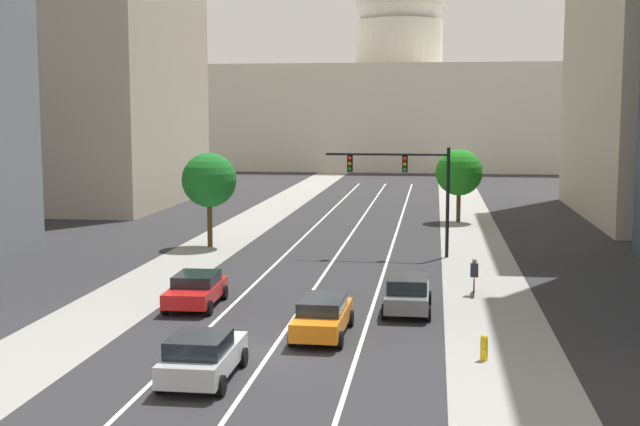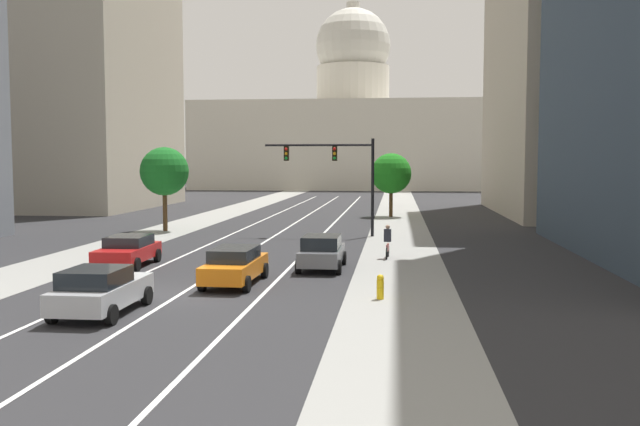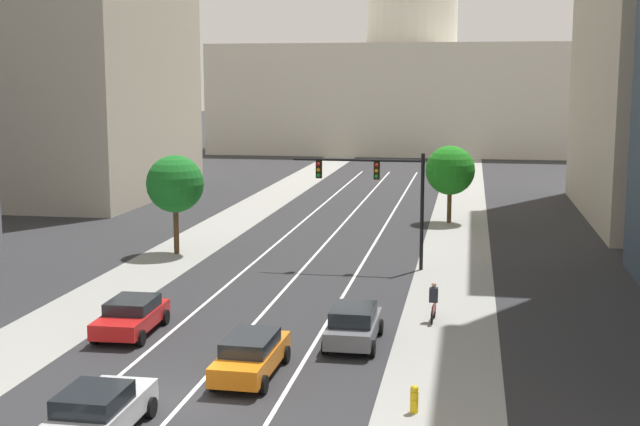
# 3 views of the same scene
# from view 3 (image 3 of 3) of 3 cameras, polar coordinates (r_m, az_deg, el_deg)

# --- Properties ---
(ground_plane) EXTENTS (400.00, 400.00, 0.00)m
(ground_plane) POSITION_cam_3_polar(r_m,az_deg,el_deg) (66.94, 2.20, 0.01)
(ground_plane) COLOR #2B2B2D
(sidewalk_left) EXTENTS (4.15, 130.00, 0.01)m
(sidewalk_left) POSITION_cam_3_polar(r_m,az_deg,el_deg) (63.75, -5.73, -0.48)
(sidewalk_left) COLOR gray
(sidewalk_left) RESTS_ON ground
(sidewalk_right) EXTENTS (4.15, 130.00, 0.01)m
(sidewalk_right) POSITION_cam_3_polar(r_m,az_deg,el_deg) (61.40, 9.15, -0.91)
(sidewalk_right) COLOR gray
(sidewalk_right) RESTS_ON ground
(lane_stripe_left) EXTENTS (0.16, 90.00, 0.01)m
(lane_stripe_left) POSITION_cam_3_polar(r_m,az_deg,el_deg) (52.95, -3.30, -2.37)
(lane_stripe_left) COLOR white
(lane_stripe_left) RESTS_ON ground
(lane_stripe_center) EXTENTS (0.16, 90.00, 0.01)m
(lane_stripe_center) POSITION_cam_3_polar(r_m,az_deg,el_deg) (52.34, -0.04, -2.49)
(lane_stripe_center) COLOR white
(lane_stripe_center) RESTS_ON ground
(lane_stripe_right) EXTENTS (0.16, 90.00, 0.01)m
(lane_stripe_right) POSITION_cam_3_polar(r_m,az_deg,el_deg) (51.91, 3.29, -2.60)
(lane_stripe_right) COLOR white
(lane_stripe_right) RESTS_ON ground
(capitol_building) EXTENTS (53.94, 27.53, 33.22)m
(capitol_building) POSITION_cam_3_polar(r_m,az_deg,el_deg) (127.10, 6.04, 8.56)
(capitol_building) COLOR beige
(capitol_building) RESTS_ON ground
(car_orange) EXTENTS (2.04, 4.78, 1.50)m
(car_orange) POSITION_cam_3_polar(r_m,az_deg,el_deg) (30.63, -4.60, -9.33)
(car_orange) COLOR orange
(car_orange) RESTS_ON ground
(car_red) EXTENTS (2.23, 4.47, 1.43)m
(car_red) POSITION_cam_3_polar(r_m,az_deg,el_deg) (36.27, -12.39, -6.66)
(car_red) COLOR red
(car_red) RESTS_ON ground
(car_silver) EXTENTS (2.10, 4.40, 1.56)m
(car_silver) POSITION_cam_3_polar(r_m,az_deg,el_deg) (26.48, -14.43, -12.55)
(car_silver) COLOR #B2B5BA
(car_silver) RESTS_ON ground
(car_gray) EXTENTS (2.01, 4.24, 1.57)m
(car_gray) POSITION_cam_3_polar(r_m,az_deg,el_deg) (34.03, 2.24, -7.39)
(car_gray) COLOR slate
(car_gray) RESTS_ON ground
(traffic_signal_mast) EXTENTS (7.19, 0.39, 6.39)m
(traffic_signal_mast) POSITION_cam_3_polar(r_m,az_deg,el_deg) (46.81, 4.04, 1.85)
(traffic_signal_mast) COLOR black
(traffic_signal_mast) RESTS_ON ground
(fire_hydrant) EXTENTS (0.26, 0.35, 0.91)m
(fire_hydrant) POSITION_cam_3_polar(r_m,az_deg,el_deg) (27.63, 6.27, -12.14)
(fire_hydrant) COLOR yellow
(fire_hydrant) RESTS_ON ground
(cyclist) EXTENTS (0.38, 1.70, 1.72)m
(cyclist) POSITION_cam_3_polar(r_m,az_deg,el_deg) (37.45, 7.54, -5.88)
(cyclist) COLOR black
(cyclist) RESTS_ON ground
(street_tree_mid_left) EXTENTS (3.41, 3.41, 5.91)m
(street_tree_mid_left) POSITION_cam_3_polar(r_m,az_deg,el_deg) (51.47, -9.59, 1.90)
(street_tree_mid_left) COLOR #51381E
(street_tree_mid_left) RESTS_ON ground
(street_tree_mid_right) EXTENTS (3.55, 3.55, 5.61)m
(street_tree_mid_right) POSITION_cam_3_polar(r_m,az_deg,el_deg) (62.55, 8.62, 2.81)
(street_tree_mid_right) COLOR #51381E
(street_tree_mid_right) RESTS_ON ground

